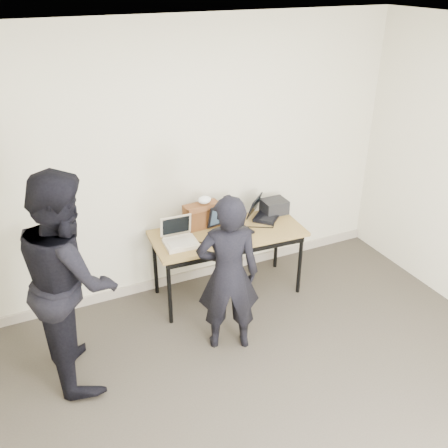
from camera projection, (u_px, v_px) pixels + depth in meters
room at (320, 279)px, 3.05m from camera, size 4.60×4.60×2.80m
desk at (228, 238)px, 4.93m from camera, size 1.54×0.74×0.72m
laptop_beige at (180, 239)px, 4.69m from camera, size 0.32×0.31×0.25m
laptop_center at (229, 225)px, 4.91m from camera, size 0.40×0.39×0.27m
laptop_right at (263, 213)px, 5.18m from camera, size 0.41×0.41×0.22m
leather_satchel at (202, 215)px, 4.96m from camera, size 0.37×0.20×0.25m
tissue at (204, 200)px, 4.91m from camera, size 0.13×0.10×0.08m
equipment_box at (274, 206)px, 5.26m from camera, size 0.25×0.22×0.15m
power_brick at (215, 243)px, 4.68m from camera, size 0.08×0.05×0.03m
cables at (232, 231)px, 4.92m from camera, size 1.16×0.42×0.01m
person_typist at (228, 275)px, 4.21m from camera, size 0.62×0.51×1.47m
person_observer at (70, 279)px, 3.86m from camera, size 0.70×0.89×1.80m
baseboard at (191, 275)px, 5.45m from camera, size 4.50×0.03×0.10m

